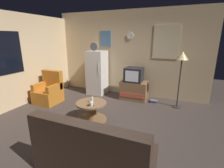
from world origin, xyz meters
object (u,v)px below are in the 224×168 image
at_px(fridge, 97,73).
at_px(coffee_table, 92,111).
at_px(wine_glass, 92,100).
at_px(mug_ceramic_white, 92,104).
at_px(book_stack, 154,101).
at_px(remote_control, 90,105).
at_px(armchair, 49,92).
at_px(crt_tv, 134,75).
at_px(standing_lamp, 182,60).
at_px(couch, 94,154).
at_px(tv_stand, 134,90).

bearing_deg(fridge, coffee_table, -66.06).
height_order(coffee_table, wine_glass, wine_glass).
relative_size(fridge, mug_ceramic_white, 19.67).
bearing_deg(mug_ceramic_white, book_stack, 59.60).
relative_size(mug_ceramic_white, remote_control, 0.60).
bearing_deg(armchair, fridge, 54.13).
distance_m(crt_tv, standing_lamp, 1.45).
xyz_separation_m(fridge, wine_glass, (0.87, -1.89, -0.22)).
bearing_deg(book_stack, crt_tv, 173.99).
bearing_deg(armchair, crt_tv, 28.62).
relative_size(standing_lamp, coffee_table, 2.21).
bearing_deg(armchair, remote_control, -20.57).
relative_size(fridge, coffee_table, 2.46).
bearing_deg(fridge, book_stack, -4.10).
distance_m(mug_ceramic_white, remote_control, 0.04).
height_order(crt_tv, couch, crt_tv).
bearing_deg(remote_control, couch, -84.42).
height_order(fridge, couch, fridge).
xyz_separation_m(fridge, mug_ceramic_white, (0.93, -2.02, -0.25)).
bearing_deg(tv_stand, couch, -84.71).
bearing_deg(crt_tv, mug_ceramic_white, -102.13).
bearing_deg(coffee_table, armchair, 163.69).
height_order(tv_stand, remote_control, tv_stand).
distance_m(crt_tv, wine_glass, 1.89).
bearing_deg(mug_ceramic_white, coffee_table, 122.22).
relative_size(mug_ceramic_white, book_stack, 0.43).
bearing_deg(mug_ceramic_white, couch, -59.21).
distance_m(standing_lamp, armchair, 3.96).
xyz_separation_m(remote_control, book_stack, (1.13, 1.89, -0.43)).
bearing_deg(remote_control, armchair, 133.10).
xyz_separation_m(crt_tv, wine_glass, (-0.48, -1.81, -0.27)).
bearing_deg(wine_glass, mug_ceramic_white, -65.83).
relative_size(standing_lamp, book_stack, 7.66).
xyz_separation_m(crt_tv, mug_ceramic_white, (-0.42, -1.95, -0.30)).
bearing_deg(fridge, armchair, -125.87).
height_order(crt_tv, standing_lamp, standing_lamp).
distance_m(remote_control, couch, 1.44).
relative_size(standing_lamp, armchair, 1.66).
distance_m(fridge, wine_glass, 2.09).
xyz_separation_m(tv_stand, standing_lamp, (1.32, -0.14, 1.06)).
height_order(remote_control, armchair, armchair).
relative_size(fridge, book_stack, 8.53).
xyz_separation_m(coffee_table, armchair, (-1.79, 0.52, 0.11)).
distance_m(wine_glass, armchair, 1.92).
distance_m(standing_lamp, remote_control, 2.70).
xyz_separation_m(crt_tv, couch, (0.31, -3.18, -0.50)).
bearing_deg(coffee_table, couch, -59.04).
bearing_deg(couch, remote_control, 121.91).
bearing_deg(wine_glass, crt_tv, 75.14).
distance_m(standing_lamp, book_stack, 1.47).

